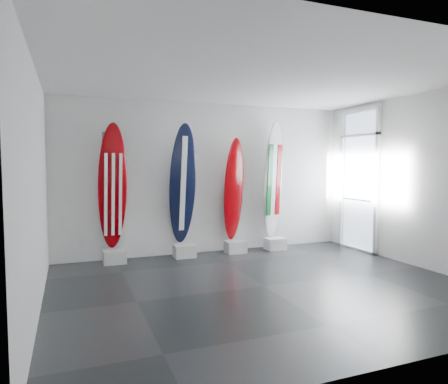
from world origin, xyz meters
name	(u,v)px	position (x,y,z in m)	size (l,w,h in m)	color
floor	(264,286)	(0.00, 0.00, 0.00)	(6.00, 6.00, 0.00)	black
ceiling	(266,78)	(0.00, 0.00, 3.00)	(6.00, 6.00, 0.00)	white
wall_back	(208,178)	(0.00, 2.50, 1.50)	(6.00, 6.00, 0.00)	white
wall_front	(399,197)	(0.00, -2.50, 1.50)	(6.00, 6.00, 0.00)	white
wall_left	(36,189)	(-3.00, 0.00, 1.50)	(5.00, 5.00, 0.00)	white
wall_right	(422,181)	(3.00, 0.00, 1.50)	(5.00, 5.00, 0.00)	white
display_block_usa	(115,257)	(-1.90, 2.18, 0.12)	(0.40, 0.30, 0.24)	silver
surfboard_usa	(113,187)	(-1.90, 2.28, 1.38)	(0.52, 0.08, 2.29)	#7E0005
display_block_navy	(185,251)	(-0.60, 2.18, 0.12)	(0.40, 0.30, 0.24)	silver
surfboard_navy	(183,184)	(-0.60, 2.28, 1.40)	(0.53, 0.08, 2.34)	black
display_block_swiss	(236,247)	(0.46, 2.18, 0.12)	(0.40, 0.30, 0.24)	silver
surfboard_swiss	(234,189)	(0.46, 2.28, 1.28)	(0.47, 0.08, 2.08)	#7E0005
display_block_italy	(275,244)	(1.36, 2.18, 0.12)	(0.40, 0.30, 0.24)	silver
surfboard_italy	(273,180)	(1.36, 2.28, 1.45)	(0.55, 0.08, 2.42)	silver
wall_outlet	(81,243)	(-2.45, 2.48, 0.35)	(0.09, 0.02, 0.13)	silver
glass_door	(359,182)	(2.97, 1.55, 1.43)	(0.12, 1.16, 2.85)	white
balcony	(407,222)	(4.30, 1.55, 0.50)	(2.80, 2.20, 1.20)	slate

